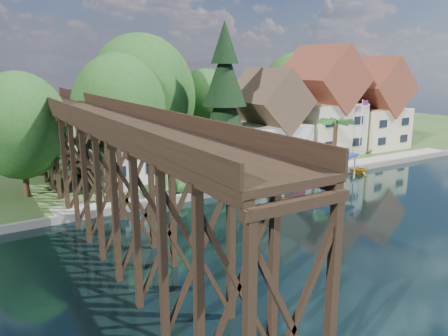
{
  "coord_description": "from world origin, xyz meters",
  "views": [
    {
      "loc": [
        -24.36,
        -25.49,
        11.89
      ],
      "look_at": [
        -5.17,
        6.0,
        3.1
      ],
      "focal_mm": 35.0,
      "sensor_mm": 36.0,
      "label": 1
    }
  ],
  "objects_px": {
    "house_left": "(268,122)",
    "house_right": "(371,109)",
    "boat_white_a": "(281,185)",
    "boat_canopy": "(331,169)",
    "house_center": "(321,107)",
    "palm_tree": "(336,123)",
    "boat_yellow": "(359,168)",
    "flagpole": "(362,122)",
    "shed": "(126,150)",
    "conifer": "(225,101)",
    "trestle_bridge": "(101,158)",
    "tugboat": "(287,180)"
  },
  "relations": [
    {
      "from": "house_left",
      "to": "shed",
      "type": "height_order",
      "value": "house_left"
    },
    {
      "from": "house_center",
      "to": "boat_yellow",
      "type": "relative_size",
      "value": 5.87
    },
    {
      "from": "flagpole",
      "to": "boat_canopy",
      "type": "distance_m",
      "value": 12.23
    },
    {
      "from": "boat_canopy",
      "to": "boat_yellow",
      "type": "bearing_deg",
      "value": 7.18
    },
    {
      "from": "conifer",
      "to": "boat_yellow",
      "type": "bearing_deg",
      "value": -29.74
    },
    {
      "from": "boat_white_a",
      "to": "house_right",
      "type": "bearing_deg",
      "value": -68.48
    },
    {
      "from": "trestle_bridge",
      "to": "tugboat",
      "type": "xyz_separation_m",
      "value": [
        18.67,
        1.71,
        -4.61
      ]
    },
    {
      "from": "boat_canopy",
      "to": "palm_tree",
      "type": "bearing_deg",
      "value": 41.75
    },
    {
      "from": "palm_tree",
      "to": "flagpole",
      "type": "height_order",
      "value": "flagpole"
    },
    {
      "from": "flagpole",
      "to": "boat_white_a",
      "type": "distance_m",
      "value": 18.15
    },
    {
      "from": "trestle_bridge",
      "to": "boat_yellow",
      "type": "relative_size",
      "value": 18.68
    },
    {
      "from": "house_left",
      "to": "flagpole",
      "type": "height_order",
      "value": "house_left"
    },
    {
      "from": "house_center",
      "to": "boat_white_a",
      "type": "bearing_deg",
      "value": -145.29
    },
    {
      "from": "house_right",
      "to": "boat_yellow",
      "type": "bearing_deg",
      "value": -142.98
    },
    {
      "from": "house_left",
      "to": "house_right",
      "type": "relative_size",
      "value": 0.88
    },
    {
      "from": "boat_white_a",
      "to": "palm_tree",
      "type": "bearing_deg",
      "value": -73.38
    },
    {
      "from": "trestle_bridge",
      "to": "flagpole",
      "type": "bearing_deg",
      "value": 10.9
    },
    {
      "from": "conifer",
      "to": "house_right",
      "type": "bearing_deg",
      "value": 3.5
    },
    {
      "from": "boat_white_a",
      "to": "house_left",
      "type": "bearing_deg",
      "value": -29.91
    },
    {
      "from": "shed",
      "to": "boat_canopy",
      "type": "distance_m",
      "value": 20.94
    },
    {
      "from": "house_center",
      "to": "flagpole",
      "type": "distance_m",
      "value": 5.52
    },
    {
      "from": "palm_tree",
      "to": "tugboat",
      "type": "height_order",
      "value": "palm_tree"
    },
    {
      "from": "boat_yellow",
      "to": "palm_tree",
      "type": "bearing_deg",
      "value": 38.59
    },
    {
      "from": "house_center",
      "to": "boat_white_a",
      "type": "xyz_separation_m",
      "value": [
        -14.31,
        -9.91,
        -5.98
      ]
    },
    {
      "from": "tugboat",
      "to": "conifer",
      "type": "bearing_deg",
      "value": 108.8
    },
    {
      "from": "trestle_bridge",
      "to": "boat_white_a",
      "type": "height_order",
      "value": "trestle_bridge"
    },
    {
      "from": "house_left",
      "to": "flagpole",
      "type": "distance_m",
      "value": 12.23
    },
    {
      "from": "shed",
      "to": "house_center",
      "type": "bearing_deg",
      "value": 4.24
    },
    {
      "from": "house_left",
      "to": "boat_yellow",
      "type": "height_order",
      "value": "house_left"
    },
    {
      "from": "house_center",
      "to": "flagpole",
      "type": "height_order",
      "value": "house_center"
    },
    {
      "from": "house_center",
      "to": "house_right",
      "type": "relative_size",
      "value": 1.12
    },
    {
      "from": "house_right",
      "to": "flagpole",
      "type": "bearing_deg",
      "value": -147.26
    },
    {
      "from": "flagpole",
      "to": "tugboat",
      "type": "height_order",
      "value": "flagpole"
    },
    {
      "from": "house_right",
      "to": "shed",
      "type": "distance_m",
      "value": 36.08
    },
    {
      "from": "boat_white_a",
      "to": "boat_yellow",
      "type": "relative_size",
      "value": 1.78
    },
    {
      "from": "house_right",
      "to": "palm_tree",
      "type": "height_order",
      "value": "house_right"
    },
    {
      "from": "boat_yellow",
      "to": "boat_canopy",
      "type": "bearing_deg",
      "value": 110.39
    },
    {
      "from": "palm_tree",
      "to": "boat_canopy",
      "type": "xyz_separation_m",
      "value": [
        -3.7,
        -3.3,
        -4.18
      ]
    },
    {
      "from": "house_left",
      "to": "palm_tree",
      "type": "relative_size",
      "value": 1.95
    },
    {
      "from": "house_left",
      "to": "boat_canopy",
      "type": "height_order",
      "value": "house_left"
    },
    {
      "from": "house_center",
      "to": "tugboat",
      "type": "distance_m",
      "value": 17.39
    },
    {
      "from": "conifer",
      "to": "boat_canopy",
      "type": "bearing_deg",
      "value": -45.03
    },
    {
      "from": "house_center",
      "to": "boat_yellow",
      "type": "height_order",
      "value": "house_center"
    },
    {
      "from": "shed",
      "to": "flagpole",
      "type": "bearing_deg",
      "value": -5.21
    },
    {
      "from": "shed",
      "to": "boat_canopy",
      "type": "xyz_separation_m",
      "value": [
        19.14,
        -8.09,
        -2.57
      ]
    },
    {
      "from": "trestle_bridge",
      "to": "house_right",
      "type": "relative_size",
      "value": 3.55
    },
    {
      "from": "conifer",
      "to": "tugboat",
      "type": "xyz_separation_m",
      "value": [
        2.59,
        -7.6,
        -7.37
      ]
    },
    {
      "from": "house_right",
      "to": "boat_white_a",
      "type": "bearing_deg",
      "value": -158.01
    },
    {
      "from": "boat_white_a",
      "to": "boat_canopy",
      "type": "height_order",
      "value": "boat_canopy"
    },
    {
      "from": "house_right",
      "to": "conifer",
      "type": "distance_m",
      "value": 25.08
    }
  ]
}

